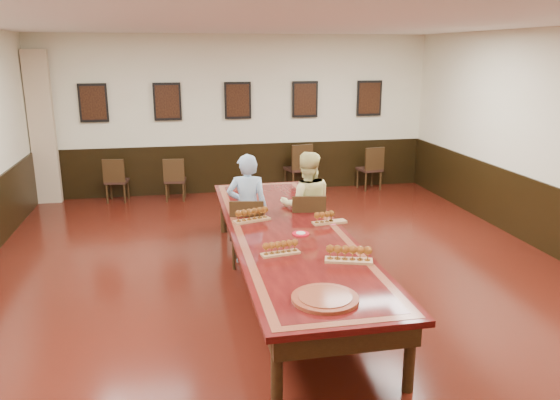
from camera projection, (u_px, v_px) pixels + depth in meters
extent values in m
cube|color=black|center=(288.00, 288.00, 6.85)|extent=(8.00, 10.00, 0.02)
cube|color=white|center=(289.00, 18.00, 6.01)|extent=(8.00, 10.00, 0.02)
cube|color=beige|center=(238.00, 115.00, 11.17)|extent=(8.00, 0.02, 3.20)
imported|color=#4C88BF|center=(247.00, 209.00, 7.49)|extent=(0.62, 0.46, 1.54)
imported|color=#F4ED98|center=(306.00, 205.00, 7.68)|extent=(0.83, 0.68, 1.53)
cube|color=#EE4F92|center=(332.00, 223.00, 6.91)|extent=(0.07, 0.14, 0.01)
cube|color=tan|center=(42.00, 128.00, 10.34)|extent=(0.45, 0.18, 2.90)
cube|color=black|center=(239.00, 168.00, 11.43)|extent=(7.98, 0.04, 1.00)
cube|color=black|center=(288.00, 233.00, 6.66)|extent=(1.40, 5.00, 0.06)
cube|color=brown|center=(288.00, 230.00, 6.65)|extent=(1.28, 4.88, 0.00)
cube|color=black|center=(288.00, 230.00, 6.65)|extent=(1.10, 4.70, 0.00)
cube|color=black|center=(288.00, 244.00, 6.70)|extent=(1.25, 4.85, 0.18)
cylinder|color=black|center=(277.00, 370.00, 4.46)|extent=(0.10, 0.10, 0.69)
cylinder|color=black|center=(410.00, 355.00, 4.67)|extent=(0.10, 0.10, 0.69)
cylinder|color=black|center=(223.00, 212.00, 8.85)|extent=(0.10, 0.10, 0.69)
cylinder|color=black|center=(293.00, 208.00, 9.06)|extent=(0.10, 0.10, 0.69)
cube|color=black|center=(93.00, 103.00, 10.51)|extent=(0.54, 0.03, 0.74)
cube|color=black|center=(93.00, 103.00, 10.49)|extent=(0.46, 0.01, 0.64)
cube|color=black|center=(167.00, 102.00, 10.77)|extent=(0.54, 0.03, 0.74)
cube|color=black|center=(167.00, 102.00, 10.75)|extent=(0.46, 0.01, 0.64)
cube|color=black|center=(238.00, 100.00, 11.03)|extent=(0.54, 0.03, 0.74)
cube|color=black|center=(238.00, 101.00, 11.01)|extent=(0.46, 0.01, 0.64)
cube|color=black|center=(305.00, 99.00, 11.29)|extent=(0.54, 0.03, 0.74)
cube|color=black|center=(305.00, 99.00, 11.27)|extent=(0.46, 0.01, 0.64)
cube|color=black|center=(369.00, 98.00, 11.55)|extent=(0.54, 0.03, 0.74)
cube|color=black|center=(370.00, 98.00, 11.53)|extent=(0.46, 0.01, 0.64)
cube|color=#9B6C41|center=(252.00, 220.00, 6.99)|extent=(0.50, 0.29, 0.03)
cube|color=#9B6C41|center=(329.00, 222.00, 6.91)|extent=(0.45, 0.19, 0.03)
cube|color=#9B6C41|center=(281.00, 254.00, 5.85)|extent=(0.44, 0.20, 0.03)
cube|color=#9B6C41|center=(349.00, 261.00, 5.64)|extent=(0.51, 0.29, 0.03)
cylinder|color=red|center=(301.00, 234.00, 6.49)|extent=(0.20, 0.20, 0.02)
cylinder|color=silver|center=(301.00, 233.00, 6.49)|extent=(0.11, 0.11, 0.01)
cylinder|color=#602113|center=(325.00, 299.00, 4.77)|extent=(0.62, 0.62, 0.04)
cylinder|color=brown|center=(325.00, 296.00, 4.76)|extent=(0.50, 0.50, 0.01)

